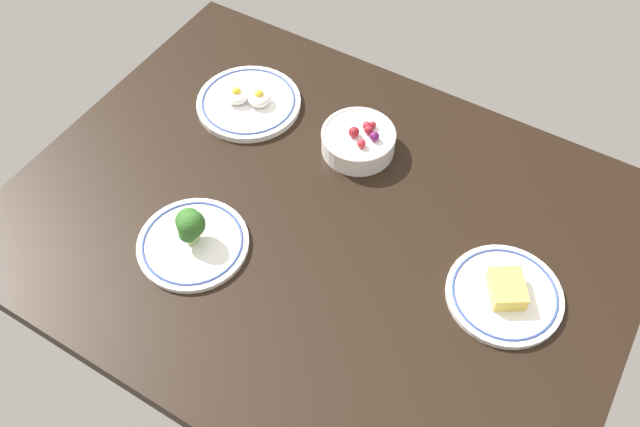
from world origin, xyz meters
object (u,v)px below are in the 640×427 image
plate_eggs (249,102)px  plate_cheese (505,293)px  bowl_berries (358,140)px  plate_broccoli (192,236)px

plate_eggs → plate_cheese: bearing=-14.0°
bowl_berries → plate_eggs: (-25.58, -0.94, -1.51)cm
bowl_berries → plate_broccoli: plate_broccoli is taller
bowl_berries → plate_eggs: size_ratio=0.68×
plate_cheese → plate_eggs: 64.90cm
bowl_berries → plate_cheese: size_ratio=0.74×
bowl_berries → plate_broccoli: (-14.15, -35.02, -0.16)cm
bowl_berries → plate_cheese: bowl_berries is taller
bowl_berries → plate_broccoli: bearing=-112.0°
bowl_berries → plate_eggs: 25.64cm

